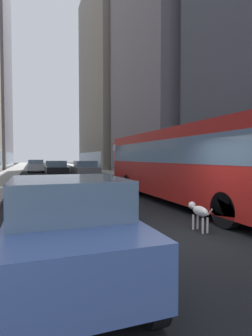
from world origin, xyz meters
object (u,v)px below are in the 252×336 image
(car_grey_wagon, at_px, (85,170))
(car_blue_hatchback, at_px, (66,228))
(car_silver_sedan, at_px, (36,166))
(pedestrian_in_coat, at_px, (190,172))
(dalmatian_dog, at_px, (199,211))
(car_black_suv, at_px, (56,169))
(transit_bus, at_px, (182,161))

(car_grey_wagon, xyz_separation_m, car_blue_hatchback, (-4.00, -19.45, -0.01))
(car_silver_sedan, relative_size, pedestrian_in_coat, 2.47)
(car_blue_hatchback, distance_m, dalmatian_dog, 3.99)
(car_blue_hatchback, relative_size, dalmatian_dog, 4.11)
(car_black_suv, xyz_separation_m, dalmatian_dog, (2.02, -19.26, -0.31))
(car_silver_sedan, distance_m, pedestrian_in_coat, 23.02)
(car_blue_hatchback, bearing_deg, dalmatian_dog, 24.45)
(transit_bus, xyz_separation_m, car_silver_sedan, (-5.60, 25.74, -0.95))
(car_silver_sedan, bearing_deg, pedestrian_in_coat, -67.00)
(transit_bus, relative_size, dalmatian_dog, 11.98)
(car_blue_hatchback, xyz_separation_m, pedestrian_in_coat, (8.99, 10.31, 0.19))
(transit_bus, distance_m, dalmatian_dog, 4.74)
(car_silver_sedan, height_order, pedestrian_in_coat, pedestrian_in_coat)
(dalmatian_dog, bearing_deg, car_blue_hatchback, -155.55)
(car_grey_wagon, distance_m, car_black_suv, 2.81)
(car_grey_wagon, height_order, car_silver_sedan, same)
(car_grey_wagon, xyz_separation_m, pedestrian_in_coat, (4.99, -9.13, 0.19))
(car_blue_hatchback, xyz_separation_m, dalmatian_dog, (3.62, 1.65, -0.31))
(car_silver_sedan, relative_size, dalmatian_dog, 4.33)
(car_blue_hatchback, height_order, dalmatian_dog, car_blue_hatchback)
(car_silver_sedan, bearing_deg, dalmatian_dog, -83.08)
(car_silver_sedan, height_order, car_blue_hatchback, same)
(dalmatian_dog, bearing_deg, car_silver_sedan, 96.92)
(dalmatian_dog, height_order, pedestrian_in_coat, pedestrian_in_coat)
(transit_bus, height_order, dalmatian_dog, transit_bus)
(transit_bus, xyz_separation_m, car_blue_hatchback, (-5.60, -5.76, -0.96))
(car_grey_wagon, bearing_deg, pedestrian_in_coat, -61.33)
(transit_bus, xyz_separation_m, car_black_suv, (-4.00, 15.15, -0.95))
(transit_bus, relative_size, car_silver_sedan, 2.76)
(car_black_suv, distance_m, pedestrian_in_coat, 12.92)
(car_grey_wagon, height_order, pedestrian_in_coat, pedestrian_in_coat)
(car_silver_sedan, distance_m, car_blue_hatchback, 31.50)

